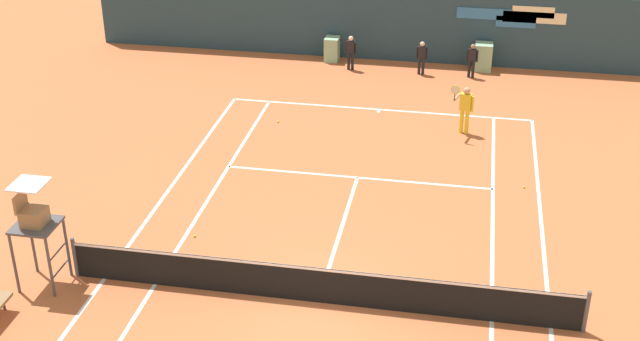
{
  "coord_description": "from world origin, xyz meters",
  "views": [
    {
      "loc": [
        3.03,
        -16.01,
        11.8
      ],
      "look_at": [
        -0.9,
        5.12,
        0.8
      ],
      "focal_mm": 47.79,
      "sensor_mm": 36.0,
      "label": 1
    }
  ],
  "objects_px": {
    "tennis_ball_by_sideline": "(278,122)",
    "ball_kid_right_post": "(351,50)",
    "player_on_baseline": "(465,106)",
    "ball_kid_left_post": "(472,58)",
    "umpire_chair": "(34,220)",
    "tennis_ball_near_service_line": "(524,187)",
    "ball_kid_centre_post": "(422,56)",
    "tennis_ball_mid_court": "(195,236)"
  },
  "relations": [
    {
      "from": "umpire_chair",
      "to": "ball_kid_centre_post",
      "type": "relative_size",
      "value": 2.07
    },
    {
      "from": "player_on_baseline",
      "to": "ball_kid_left_post",
      "type": "bearing_deg",
      "value": -76.22
    },
    {
      "from": "ball_kid_centre_post",
      "to": "player_on_baseline",
      "type": "bearing_deg",
      "value": 106.56
    },
    {
      "from": "ball_kid_right_post",
      "to": "ball_kid_left_post",
      "type": "bearing_deg",
      "value": -174.0
    },
    {
      "from": "ball_kid_left_post",
      "to": "tennis_ball_near_service_line",
      "type": "relative_size",
      "value": 19.77
    },
    {
      "from": "ball_kid_left_post",
      "to": "tennis_ball_mid_court",
      "type": "xyz_separation_m",
      "value": [
        -6.84,
        -13.26,
        -0.74
      ]
    },
    {
      "from": "umpire_chair",
      "to": "tennis_ball_mid_court",
      "type": "relative_size",
      "value": 40.22
    },
    {
      "from": "ball_kid_right_post",
      "to": "tennis_ball_near_service_line",
      "type": "relative_size",
      "value": 20.37
    },
    {
      "from": "tennis_ball_by_sideline",
      "to": "player_on_baseline",
      "type": "bearing_deg",
      "value": 2.52
    },
    {
      "from": "player_on_baseline",
      "to": "ball_kid_left_post",
      "type": "xyz_separation_m",
      "value": [
        0.11,
        5.3,
        -0.19
      ]
    },
    {
      "from": "player_on_baseline",
      "to": "ball_kid_left_post",
      "type": "distance_m",
      "value": 5.3
    },
    {
      "from": "tennis_ball_by_sideline",
      "to": "tennis_ball_near_service_line",
      "type": "xyz_separation_m",
      "value": [
        8.15,
        -3.3,
        0.0
      ]
    },
    {
      "from": "umpire_chair",
      "to": "tennis_ball_near_service_line",
      "type": "xyz_separation_m",
      "value": [
        11.51,
        7.09,
        -1.74
      ]
    },
    {
      "from": "ball_kid_left_post",
      "to": "ball_kid_centre_post",
      "type": "relative_size",
      "value": 1.01
    },
    {
      "from": "tennis_ball_mid_court",
      "to": "umpire_chair",
      "type": "bearing_deg",
      "value": -136.84
    },
    {
      "from": "ball_kid_centre_post",
      "to": "tennis_ball_by_sideline",
      "type": "xyz_separation_m",
      "value": [
        -4.43,
        -5.57,
        -0.73
      ]
    },
    {
      "from": "player_on_baseline",
      "to": "tennis_ball_mid_court",
      "type": "bearing_deg",
      "value": 64.71
    },
    {
      "from": "ball_kid_centre_post",
      "to": "tennis_ball_near_service_line",
      "type": "relative_size",
      "value": 19.48
    },
    {
      "from": "tennis_ball_near_service_line",
      "to": "player_on_baseline",
      "type": "bearing_deg",
      "value": 117.96
    },
    {
      "from": "player_on_baseline",
      "to": "ball_kid_right_post",
      "type": "xyz_separation_m",
      "value": [
        -4.6,
        5.3,
        -0.17
      ]
    },
    {
      "from": "ball_kid_right_post",
      "to": "tennis_ball_by_sideline",
      "type": "relative_size",
      "value": 20.37
    },
    {
      "from": "umpire_chair",
      "to": "tennis_ball_near_service_line",
      "type": "bearing_deg",
      "value": 121.64
    },
    {
      "from": "ball_kid_centre_post",
      "to": "tennis_ball_mid_court",
      "type": "distance_m",
      "value": 14.16
    },
    {
      "from": "player_on_baseline",
      "to": "ball_kid_left_post",
      "type": "relative_size",
      "value": 1.38
    },
    {
      "from": "umpire_chair",
      "to": "ball_kid_centre_post",
      "type": "distance_m",
      "value": 17.79
    },
    {
      "from": "ball_kid_right_post",
      "to": "ball_kid_centre_post",
      "type": "bearing_deg",
      "value": -174.0
    },
    {
      "from": "ball_kid_left_post",
      "to": "tennis_ball_mid_court",
      "type": "height_order",
      "value": "ball_kid_left_post"
    },
    {
      "from": "ball_kid_centre_post",
      "to": "tennis_ball_near_service_line",
      "type": "bearing_deg",
      "value": 110.33
    },
    {
      "from": "umpire_chair",
      "to": "tennis_ball_mid_court",
      "type": "bearing_deg",
      "value": 133.16
    },
    {
      "from": "player_on_baseline",
      "to": "tennis_ball_near_service_line",
      "type": "bearing_deg",
      "value": 132.88
    },
    {
      "from": "ball_kid_centre_post",
      "to": "ball_kid_right_post",
      "type": "xyz_separation_m",
      "value": [
        -2.78,
        -0.0,
        0.03
      ]
    },
    {
      "from": "player_on_baseline",
      "to": "tennis_ball_mid_court",
      "type": "relative_size",
      "value": 27.33
    },
    {
      "from": "tennis_ball_by_sideline",
      "to": "ball_kid_right_post",
      "type": "bearing_deg",
      "value": 73.5
    },
    {
      "from": "ball_kid_left_post",
      "to": "tennis_ball_by_sideline",
      "type": "bearing_deg",
      "value": 47.25
    },
    {
      "from": "ball_kid_centre_post",
      "to": "tennis_ball_mid_court",
      "type": "height_order",
      "value": "ball_kid_centre_post"
    },
    {
      "from": "ball_kid_right_post",
      "to": "tennis_ball_near_service_line",
      "type": "distance_m",
      "value": 11.03
    },
    {
      "from": "ball_kid_centre_post",
      "to": "tennis_ball_by_sideline",
      "type": "height_order",
      "value": "ball_kid_centre_post"
    },
    {
      "from": "umpire_chair",
      "to": "player_on_baseline",
      "type": "relative_size",
      "value": 1.47
    },
    {
      "from": "tennis_ball_mid_court",
      "to": "ball_kid_right_post",
      "type": "bearing_deg",
      "value": 80.87
    },
    {
      "from": "ball_kid_right_post",
      "to": "tennis_ball_mid_court",
      "type": "xyz_separation_m",
      "value": [
        -2.13,
        -13.26,
        -0.76
      ]
    },
    {
      "from": "umpire_chair",
      "to": "tennis_ball_by_sideline",
      "type": "xyz_separation_m",
      "value": [
        3.36,
        10.39,
        -1.74
      ]
    },
    {
      "from": "ball_kid_right_post",
      "to": "tennis_ball_by_sideline",
      "type": "xyz_separation_m",
      "value": [
        -1.65,
        -5.57,
        -0.76
      ]
    }
  ]
}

